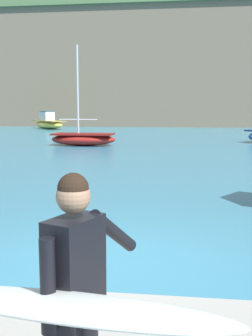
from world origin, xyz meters
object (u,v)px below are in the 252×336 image
object	(u,v)px
station_building_west	(129,20)
station_building_central	(215,8)
boat_near_left	(83,138)
station_building_annex	(129,21)
boat_mid_left	(48,123)
surfer_with_board	(69,298)

from	to	relation	value
station_building_west	station_building_central	xyz separation A→B (m)	(15.93, -4.22, 0.68)
boat_near_left	station_building_west	bearing A→B (deg)	94.15
station_building_annex	station_building_west	bearing A→B (deg)	-82.60
boat_near_left	boat_mid_left	distance (m)	23.88
station_building_central	boat_mid_left	bearing A→B (deg)	-125.16
boat_mid_left	station_building_annex	distance (m)	42.80
station_building_central	boat_near_left	bearing A→B (deg)	-102.79
station_building_central	station_building_annex	bearing A→B (deg)	154.63
surfer_with_board	station_building_west	size ratio (longest dim) A/B	0.26
boat_mid_left	station_building_west	size ratio (longest dim) A/B	0.72
boat_near_left	surfer_with_board	bearing A→B (deg)	-76.83
surfer_with_board	station_building_west	world-z (taller)	station_building_west
surfer_with_board	station_building_annex	world-z (taller)	station_building_annex
boat_near_left	boat_mid_left	world-z (taller)	boat_near_left
boat_near_left	station_building_west	size ratio (longest dim) A/B	0.80
station_building_west	station_building_central	world-z (taller)	station_building_central
boat_near_left	station_building_west	distance (m)	59.59
surfer_with_board	boat_near_left	size ratio (longest dim) A/B	0.32
boat_near_left	station_building_annex	bearing A→B (deg)	94.35
surfer_with_board	station_building_annex	size ratio (longest dim) A/B	0.26
boat_near_left	boat_mid_left	bearing A→B (deg)	113.30
boat_near_left	station_building_west	world-z (taller)	station_building_west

